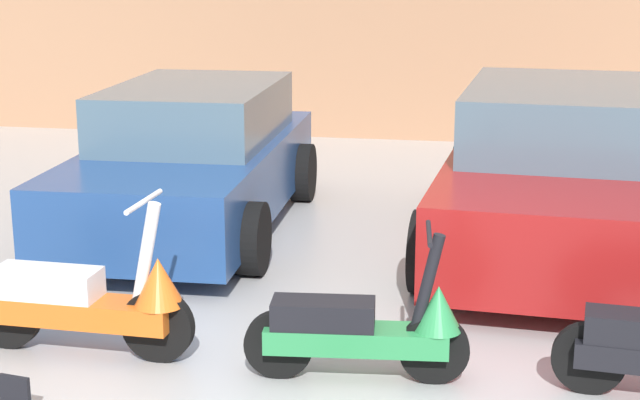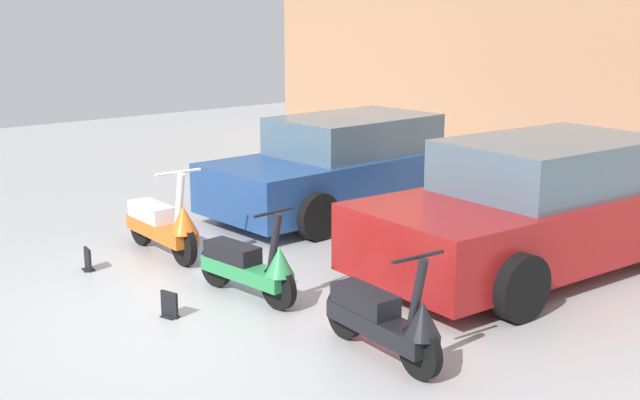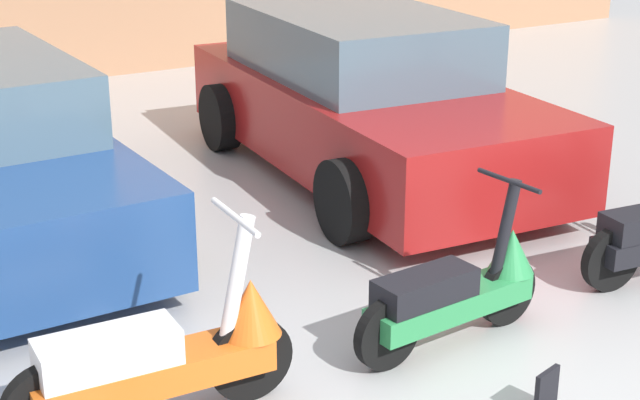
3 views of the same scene
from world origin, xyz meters
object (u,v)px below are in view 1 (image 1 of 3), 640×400
Objects in this scene: scooter_front_right at (366,328)px; placard_near_left_scooter at (15,399)px; car_rear_center at (555,174)px; scooter_front_left at (90,299)px; car_rear_left at (192,161)px.

scooter_front_right is 2.16m from placard_near_left_scooter.
placard_near_left_scooter is at bearing -35.23° from car_rear_center.
scooter_front_left is at bearing -42.35° from car_rear_center.
car_rear_center reaches higher than placard_near_left_scooter.
scooter_front_right is at bearing 24.14° from placard_near_left_scooter.
scooter_front_left is 1.88m from scooter_front_right.
car_rear_center is (1.30, 3.10, 0.36)m from scooter_front_right.
car_rear_center reaches higher than car_rear_left.
placard_near_left_scooter is (-3.25, -3.98, -0.60)m from car_rear_center.
car_rear_left is 15.98× the size of placard_near_left_scooter.
placard_near_left_scooter is at bearing 1.16° from car_rear_left.
car_rear_left is (-2.15, 3.24, 0.31)m from scooter_front_right.
car_rear_center is (3.18, 3.03, 0.32)m from scooter_front_left.
scooter_front_left is 6.15× the size of placard_near_left_scooter.
scooter_front_right is 3.38m from car_rear_center.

